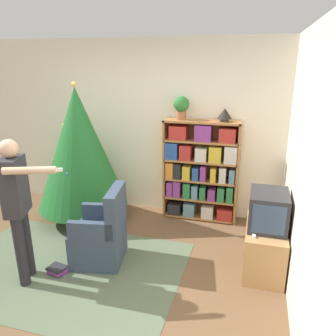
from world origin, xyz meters
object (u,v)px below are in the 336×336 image
(television, at_px, (268,210))
(christmas_tree, at_px, (80,149))
(armchair, at_px, (102,236))
(table_lamp, at_px, (225,114))
(bookshelf, at_px, (200,171))
(standing_person, at_px, (18,201))
(potted_plant, at_px, (181,106))

(television, distance_m, christmas_tree, 2.70)
(christmas_tree, bearing_deg, television, -13.45)
(christmas_tree, distance_m, armchair, 1.44)
(armchair, distance_m, table_lamp, 2.26)
(bookshelf, relative_size, standing_person, 0.95)
(bookshelf, height_order, table_lamp, table_lamp)
(christmas_tree, bearing_deg, table_lamp, 13.41)
(television, distance_m, table_lamp, 1.52)
(bookshelf, bearing_deg, television, -49.31)
(table_lamp, bearing_deg, armchair, -130.31)
(christmas_tree, height_order, standing_person, christmas_tree)
(bookshelf, distance_m, potted_plant, 0.97)
(bookshelf, bearing_deg, standing_person, -127.89)
(armchair, height_order, table_lamp, table_lamp)
(armchair, bearing_deg, standing_person, -59.22)
(potted_plant, bearing_deg, christmas_tree, -161.02)
(potted_plant, height_order, table_lamp, potted_plant)
(christmas_tree, height_order, potted_plant, christmas_tree)
(standing_person, bearing_deg, armchair, 111.50)
(christmas_tree, relative_size, armchair, 2.19)
(bookshelf, height_order, television, bookshelf)
(christmas_tree, xyz_separation_m, table_lamp, (1.98, 0.47, 0.51))
(armchair, height_order, potted_plant, potted_plant)
(standing_person, height_order, table_lamp, table_lamp)
(television, height_order, table_lamp, table_lamp)
(television, relative_size, christmas_tree, 0.25)
(bookshelf, distance_m, standing_person, 2.49)
(standing_person, distance_m, table_lamp, 2.77)
(christmas_tree, xyz_separation_m, standing_person, (0.15, -1.50, -0.16))
(armchair, xyz_separation_m, table_lamp, (1.21, 1.43, 1.26))
(standing_person, relative_size, table_lamp, 7.80)
(standing_person, distance_m, potted_plant, 2.44)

